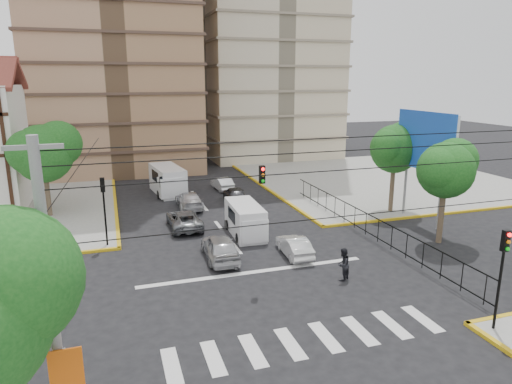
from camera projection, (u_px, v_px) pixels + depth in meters
name	position (u px, v px, depth m)	size (l,w,h in m)	color
ground	(262.00, 281.00, 24.34)	(160.00, 160.00, 0.00)	black
sidewalk_ne	(379.00, 179.00, 48.77)	(26.00, 26.00, 0.15)	gray
crosswalk_stripes	(308.00, 340.00, 18.80)	(12.00, 2.40, 0.01)	silver
stop_line	(255.00, 272.00, 25.45)	(13.00, 0.40, 0.01)	silver
park_fence	(365.00, 236.00, 31.19)	(0.10, 22.50, 1.66)	black
billboard	(426.00, 143.00, 32.75)	(0.36, 6.20, 8.10)	slate
tree_park_a	(447.00, 168.00, 28.90)	(4.41, 3.60, 6.83)	#473828
tree_park_c	(396.00, 147.00, 35.59)	(4.65, 3.80, 7.25)	#473828
tree_tudor	(44.00, 151.00, 34.31)	(5.39, 4.40, 7.43)	#473828
traffic_light_se	(502.00, 263.00, 18.72)	(0.28, 0.22, 4.40)	black
traffic_light_nw	(104.00, 200.00, 28.46)	(0.28, 0.22, 4.40)	black
traffic_light_hanging	(276.00, 181.00, 21.04)	(18.00, 9.12, 0.92)	black
utility_pole_sw	(51.00, 299.00, 12.19)	(1.40, 0.28, 9.00)	slate
district_sign	(67.00, 378.00, 12.59)	(0.90, 0.12, 3.20)	slate
van_right_lane	(246.00, 221.00, 31.16)	(2.06, 4.84, 2.15)	silver
van_left_lane	(168.00, 181.00, 42.35)	(2.94, 5.91, 2.55)	silver
car_silver_front_left	(220.00, 247.00, 27.08)	(1.80, 4.48, 1.53)	#A8A9AD
car_white_front_right	(294.00, 246.00, 27.66)	(1.30, 3.74, 1.23)	silver
car_grey_mid_left	(184.00, 219.00, 32.78)	(2.16, 4.68, 1.30)	slate
car_silver_rear_left	(189.00, 200.00, 37.92)	(1.89, 4.65, 1.35)	#B1B1B6
car_darkgrey_mid_right	(235.00, 194.00, 39.66)	(1.67, 4.14, 1.41)	#2A292C
car_white_rear_right	(222.00, 183.00, 44.16)	(1.33, 3.82, 1.26)	white
pedestrian_crosswalk	(343.00, 264.00, 24.23)	(0.87, 0.68, 1.79)	black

